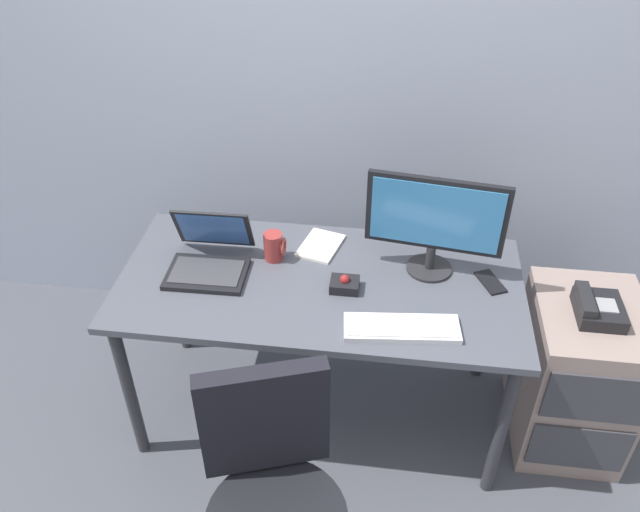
{
  "coord_description": "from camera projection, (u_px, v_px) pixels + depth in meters",
  "views": [
    {
      "loc": [
        0.25,
        -1.92,
        2.34
      ],
      "look_at": [
        0.0,
        0.0,
        0.88
      ],
      "focal_mm": 36.03,
      "sensor_mm": 36.0,
      "label": 1
    }
  ],
  "objects": [
    {
      "name": "trackball_mouse",
      "position": [
        345.0,
        284.0,
        2.45
      ],
      "size": [
        0.11,
        0.09,
        0.07
      ],
      "color": "black",
      "rests_on": "desk"
    },
    {
      "name": "desk",
      "position": [
        320.0,
        296.0,
        2.55
      ],
      "size": [
        1.58,
        0.75,
        0.76
      ],
      "color": "#474952",
      "rests_on": "ground"
    },
    {
      "name": "file_cabinet",
      "position": [
        574.0,
        375.0,
        2.66
      ],
      "size": [
        0.42,
        0.53,
        0.69
      ],
      "color": "gray",
      "rests_on": "ground"
    },
    {
      "name": "keyboard",
      "position": [
        402.0,
        328.0,
        2.27
      ],
      "size": [
        0.42,
        0.18,
        0.03
      ],
      "color": "silver",
      "rests_on": "desk"
    },
    {
      "name": "desk_phone",
      "position": [
        597.0,
        308.0,
        2.42
      ],
      "size": [
        0.17,
        0.2,
        0.09
      ],
      "color": "black",
      "rests_on": "file_cabinet"
    },
    {
      "name": "cell_phone",
      "position": [
        490.0,
        282.0,
        2.49
      ],
      "size": [
        0.12,
        0.16,
        0.01
      ],
      "primitive_type": "cube",
      "rotation": [
        0.0,
        0.0,
        0.43
      ],
      "color": "black",
      "rests_on": "desk"
    },
    {
      "name": "coffee_mug",
      "position": [
        274.0,
        246.0,
        2.58
      ],
      "size": [
        0.09,
        0.08,
        0.12
      ],
      "color": "maroon",
      "rests_on": "desk"
    },
    {
      "name": "monitor_main",
      "position": [
        435.0,
        220.0,
        2.41
      ],
      "size": [
        0.53,
        0.18,
        0.41
      ],
      "color": "#262628",
      "rests_on": "desk"
    },
    {
      "name": "paper_notepad",
      "position": [
        321.0,
        246.0,
        2.67
      ],
      "size": [
        0.2,
        0.24,
        0.01
      ],
      "primitive_type": "cube",
      "rotation": [
        0.0,
        0.0,
        -0.26
      ],
      "color": "white",
      "rests_on": "desk"
    },
    {
      "name": "back_wall",
      "position": [
        342.0,
        53.0,
        2.69
      ],
      "size": [
        6.0,
        0.1,
        2.8
      ],
      "primitive_type": "cube",
      "color": "#9FA9BA",
      "rests_on": "ground"
    },
    {
      "name": "ground_plane",
      "position": [
        320.0,
        408.0,
        2.96
      ],
      "size": [
        8.0,
        8.0,
        0.0
      ],
      "primitive_type": "plane",
      "color": "#464950"
    },
    {
      "name": "laptop",
      "position": [
        209.0,
        257.0,
        2.54
      ],
      "size": [
        0.32,
        0.32,
        0.22
      ],
      "color": "black",
      "rests_on": "desk"
    }
  ]
}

